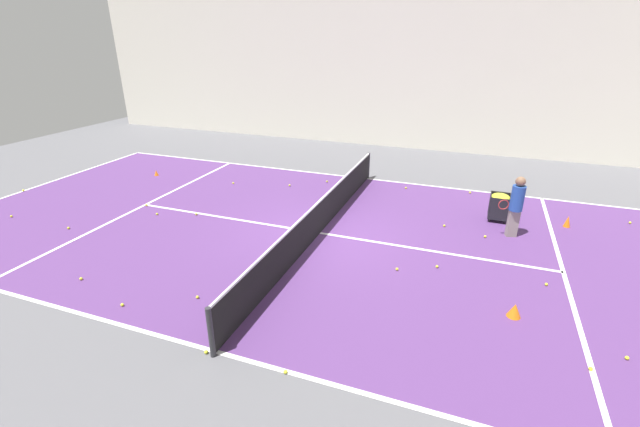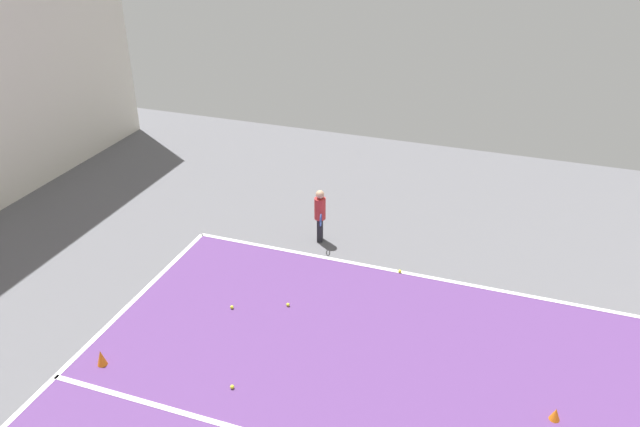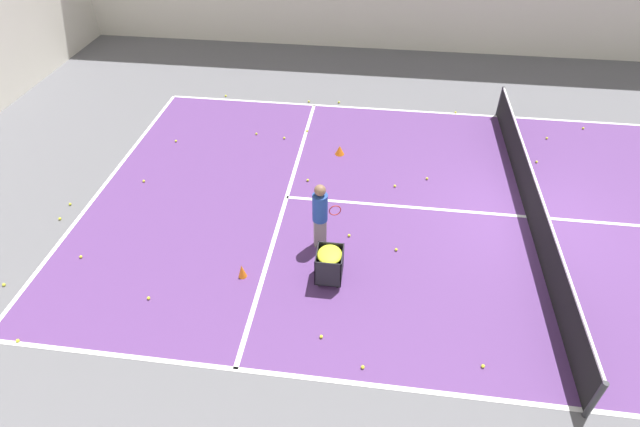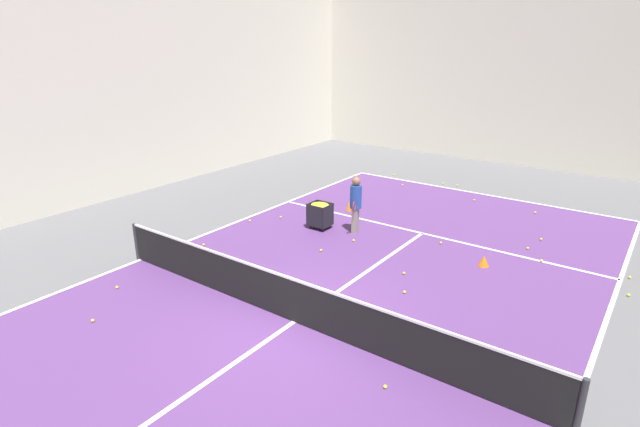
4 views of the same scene
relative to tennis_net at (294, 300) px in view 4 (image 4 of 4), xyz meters
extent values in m
plane|color=#5B5B60|center=(0.00, 0.00, -0.52)|extent=(37.09, 37.09, 0.00)
cube|color=#563370|center=(0.00, 0.00, -0.52)|extent=(10.44, 22.32, 0.00)
cube|color=white|center=(0.00, 11.16, -0.51)|extent=(10.44, 0.10, 0.00)
cube|color=white|center=(-5.22, 0.00, -0.51)|extent=(0.10, 22.32, 0.00)
cube|color=white|center=(0.00, 6.14, -0.51)|extent=(10.44, 0.10, 0.00)
cube|color=white|center=(0.00, 0.00, -0.51)|extent=(0.10, 12.28, 0.00)
cube|color=silver|center=(-10.68, 0.00, 3.72)|extent=(0.15, 33.39, 8.47)
cube|color=silver|center=(0.00, 16.62, 3.72)|extent=(21.21, 0.15, 8.47)
cylinder|color=#2D2D33|center=(-5.32, 0.00, -0.02)|extent=(0.10, 0.10, 1.00)
cylinder|color=#2D2D33|center=(5.32, 0.00, -0.02)|extent=(0.10, 0.10, 1.00)
cube|color=black|center=(0.00, 0.00, -0.03)|extent=(10.54, 0.03, 0.93)
cube|color=white|center=(0.00, 0.00, 0.46)|extent=(10.54, 0.04, 0.05)
cube|color=gray|center=(-1.69, 5.03, -0.13)|extent=(0.24, 0.31, 0.78)
cylinder|color=#234799|center=(-1.69, 5.03, 0.60)|extent=(0.43, 0.43, 0.69)
sphere|color=#846047|center=(-1.69, 5.03, 1.08)|extent=(0.26, 0.26, 0.26)
torus|color=#B22D2D|center=(-1.54, 4.71, 0.43)|extent=(0.11, 0.28, 0.28)
cube|color=black|center=(-2.75, 4.69, -0.40)|extent=(0.64, 0.56, 0.02)
cube|color=black|center=(-2.75, 4.41, -0.06)|extent=(0.64, 0.02, 0.68)
cube|color=black|center=(-2.75, 4.96, -0.06)|extent=(0.64, 0.02, 0.68)
cube|color=black|center=(-3.06, 4.69, -0.06)|extent=(0.02, 0.56, 0.68)
cube|color=black|center=(-2.44, 4.69, -0.06)|extent=(0.02, 0.56, 0.68)
ellipsoid|color=yellow|center=(-2.75, 4.69, 0.22)|extent=(0.60, 0.52, 0.16)
cylinder|color=black|center=(-2.97, 4.49, -0.46)|extent=(0.05, 0.05, 0.12)
cylinder|color=black|center=(-2.53, 4.49, -0.46)|extent=(0.05, 0.05, 0.12)
cylinder|color=black|center=(-2.97, 4.88, -0.46)|extent=(0.05, 0.05, 0.12)
cylinder|color=black|center=(-2.53, 4.88, -0.46)|extent=(0.05, 0.05, 0.12)
cone|color=orange|center=(-2.92, 6.58, -0.35)|extent=(0.19, 0.19, 0.34)
cone|color=orange|center=(2.26, 4.96, -0.37)|extent=(0.27, 0.27, 0.29)
sphere|color=yellow|center=(-3.36, -2.46, -0.48)|extent=(0.07, 0.07, 0.07)
sphere|color=yellow|center=(3.41, 6.11, -0.48)|extent=(0.07, 0.07, 0.07)
sphere|color=yellow|center=(-1.32, 4.37, -0.48)|extent=(0.07, 0.07, 0.07)
sphere|color=yellow|center=(-4.58, 1.61, -0.48)|extent=(0.07, 0.07, 0.07)
sphere|color=yellow|center=(3.03, 7.66, -0.48)|extent=(0.07, 0.07, 0.07)
sphere|color=yellow|center=(-1.67, 3.24, -0.48)|extent=(0.07, 0.07, 0.07)
sphere|color=yellow|center=(0.83, 3.31, -0.48)|extent=(0.07, 0.07, 0.07)
sphere|color=yellow|center=(-5.18, 10.47, -0.48)|extent=(0.07, 0.07, 0.07)
sphere|color=yellow|center=(5.48, 5.31, -0.48)|extent=(0.07, 0.07, 0.07)
sphere|color=yellow|center=(2.54, -0.73, -0.48)|extent=(0.07, 0.07, 0.07)
sphere|color=yellow|center=(-3.82, 8.38, -0.48)|extent=(0.07, 0.07, 0.07)
sphere|color=yellow|center=(-2.85, 10.40, -0.48)|extent=(0.07, 0.07, 0.07)
sphere|color=yellow|center=(-4.89, 3.81, -0.48)|extent=(0.07, 0.07, 0.07)
sphere|color=yellow|center=(5.39, 6.35, -0.48)|extent=(0.07, 0.07, 0.07)
sphere|color=yellow|center=(5.26, 1.36, -0.48)|extent=(0.07, 0.07, 0.07)
sphere|color=yellow|center=(-4.32, 4.66, -0.48)|extent=(0.07, 0.07, 0.07)
sphere|color=yellow|center=(1.29, 2.44, -0.48)|extent=(0.07, 0.07, 0.07)
sphere|color=yellow|center=(2.29, 10.01, -0.48)|extent=(0.07, 0.07, 0.07)
sphere|color=yellow|center=(-4.27, -1.32, -0.48)|extent=(0.07, 0.07, 0.07)
sphere|color=yellow|center=(-1.64, 11.59, -0.48)|extent=(0.07, 0.07, 0.07)
sphere|color=yellow|center=(0.16, 10.15, -0.48)|extent=(0.07, 0.07, 0.07)
sphere|color=yellow|center=(-1.06, 11.64, -0.48)|extent=(0.07, 0.07, 0.07)
sphere|color=yellow|center=(2.89, 6.75, -0.48)|extent=(0.07, 0.07, 0.07)
sphere|color=yellow|center=(-3.87, 11.62, -0.48)|extent=(0.07, 0.07, 0.07)
sphere|color=yellow|center=(0.78, 5.69, -0.48)|extent=(0.07, 0.07, 0.07)
camera|label=1|loc=(10.20, 3.82, 4.68)|focal=24.00mm
camera|label=2|loc=(-1.60, -0.16, 6.84)|focal=35.00mm
camera|label=3|loc=(-10.20, 3.91, 7.55)|focal=28.00mm
camera|label=4|loc=(5.72, -6.95, 5.02)|focal=28.00mm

